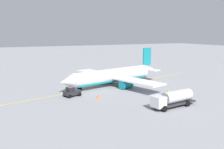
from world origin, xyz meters
The scene contains 8 objects.
ground_plane centered at (0.00, 0.00, 0.00)m, with size 400.00×400.00×0.00m, color #939399.
airplane centered at (-0.50, -0.13, 2.59)m, with size 31.95×30.96×9.53m.
fuel_tanker centered at (-1.69, 22.69, 1.72)m, with size 10.08×3.74×3.15m.
pushback_tug centered at (13.10, 6.38, 1.01)m, with size 4.03×3.21×2.20m.
refueling_worker centered at (-5.82, 16.18, 0.82)m, with size 0.55×0.63×1.71m.
safety_cone_nose centered at (8.67, 10.34, 0.29)m, with size 0.52×0.52×0.58m, color #F2590F.
safety_cone_wingtip centered at (8.46, 10.31, 0.36)m, with size 0.65×0.65×0.72m, color #F2590F.
taxi_line_marking centered at (0.00, 0.00, 0.01)m, with size 65.02×0.30×0.01m, color yellow.
Camera 1 is at (29.11, 58.86, 14.02)m, focal length 40.32 mm.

